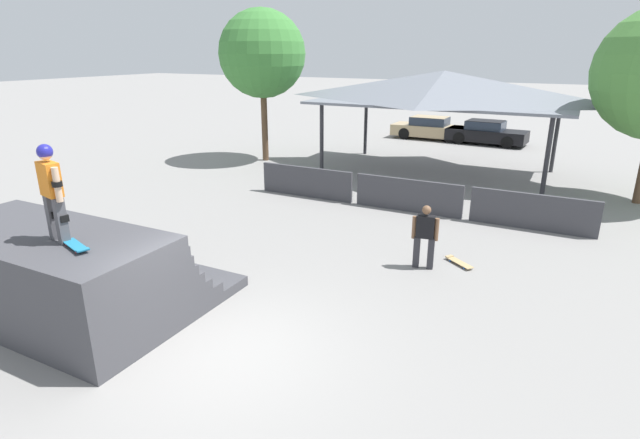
# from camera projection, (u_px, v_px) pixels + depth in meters

# --- Properties ---
(ground_plane) EXTENTS (160.00, 160.00, 0.00)m
(ground_plane) POSITION_uv_depth(u_px,v_px,m) (223.00, 352.00, 8.53)
(ground_plane) COLOR gray
(quarter_pipe_ramp) EXTENTS (4.94, 3.95, 1.74)m
(quarter_pipe_ramp) POSITION_uv_depth(u_px,v_px,m) (65.00, 274.00, 9.66)
(quarter_pipe_ramp) COLOR #424247
(quarter_pipe_ramp) RESTS_ON ground
(skater_on_deck) EXTENTS (0.74, 0.33, 1.70)m
(skater_on_deck) POSITION_uv_depth(u_px,v_px,m) (51.00, 187.00, 8.38)
(skater_on_deck) COLOR #4C4C51
(skater_on_deck) RESTS_ON quarter_pipe_ramp
(skateboard_on_deck) EXTENTS (0.79, 0.43, 0.09)m
(skateboard_on_deck) POSITION_uv_depth(u_px,v_px,m) (76.00, 246.00, 8.33)
(skateboard_on_deck) COLOR red
(skateboard_on_deck) RESTS_ON quarter_pipe_ramp
(bystander_walking) EXTENTS (0.62, 0.27, 1.54)m
(bystander_walking) POSITION_uv_depth(u_px,v_px,m) (425.00, 234.00, 11.58)
(bystander_walking) COLOR #2D2D33
(bystander_walking) RESTS_ON ground
(skateboard_on_ground) EXTENTS (0.77, 0.65, 0.09)m
(skateboard_on_ground) POSITION_uv_depth(u_px,v_px,m) (458.00, 262.00, 12.03)
(skateboard_on_ground) COLOR blue
(skateboard_on_ground) RESTS_ON ground
(barrier_fence) EXTENTS (10.84, 0.12, 1.05)m
(barrier_fence) POSITION_uv_depth(u_px,v_px,m) (408.00, 195.00, 15.83)
(barrier_fence) COLOR #3D3D42
(barrier_fence) RESTS_ON ground
(pavilion_shelter) EXTENTS (9.98, 5.54, 4.13)m
(pavilion_shelter) POSITION_uv_depth(u_px,v_px,m) (443.00, 88.00, 19.85)
(pavilion_shelter) COLOR #2D2D33
(pavilion_shelter) RESTS_ON ground
(tree_beside_pavilion) EXTENTS (3.82, 3.82, 6.65)m
(tree_beside_pavilion) POSITION_uv_depth(u_px,v_px,m) (262.00, 54.00, 21.88)
(tree_beside_pavilion) COLOR brown
(tree_beside_pavilion) RESTS_ON ground
(parked_car_tan) EXTENTS (4.44, 1.78, 1.27)m
(parked_car_tan) POSITION_uv_depth(u_px,v_px,m) (431.00, 128.00, 28.74)
(parked_car_tan) COLOR tan
(parked_car_tan) RESTS_ON ground
(parked_car_black) EXTENTS (4.29, 1.98, 1.27)m
(parked_car_black) POSITION_uv_depth(u_px,v_px,m) (486.00, 133.00, 27.19)
(parked_car_black) COLOR black
(parked_car_black) RESTS_ON ground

